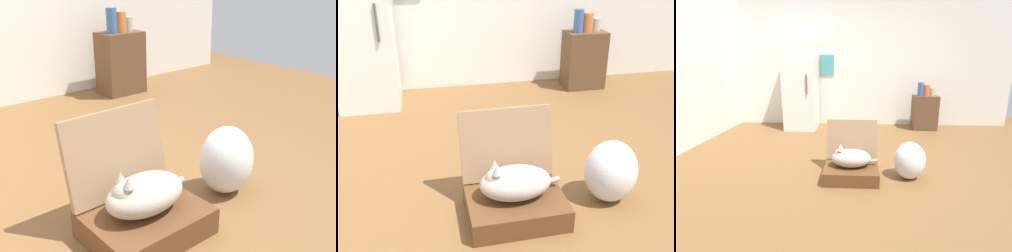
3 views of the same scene
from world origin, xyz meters
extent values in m
plane|color=brown|center=(0.00, 0.00, 0.00)|extent=(7.68, 7.68, 0.00)
cube|color=silver|center=(0.00, 2.26, 1.30)|extent=(6.40, 0.12, 2.60)
cube|color=teal|center=(-0.49, 2.19, 1.23)|extent=(0.27, 0.02, 0.39)
cube|color=silver|center=(-2.46, 0.55, 1.30)|extent=(0.12, 4.80, 2.60)
cube|color=brown|center=(0.06, -0.37, 0.07)|extent=(0.60, 0.47, 0.15)
cube|color=#9B7756|center=(0.06, -0.12, 0.38)|extent=(0.60, 0.14, 0.47)
ellipsoid|color=#B2A899|center=(0.06, -0.37, 0.24)|extent=(0.44, 0.28, 0.19)
sphere|color=#B2A899|center=(-0.06, -0.37, 0.29)|extent=(0.13, 0.13, 0.13)
cone|color=#B2A899|center=(-0.06, -0.40, 0.37)|extent=(0.06, 0.06, 0.06)
cone|color=#B2A899|center=(-0.06, -0.33, 0.37)|extent=(0.06, 0.06, 0.06)
cylinder|color=#B2A899|center=(0.26, -0.33, 0.19)|extent=(0.20, 0.03, 0.07)
ellipsoid|color=silver|center=(0.71, -0.33, 0.21)|extent=(0.34, 0.31, 0.42)
cube|color=silver|center=(-0.97, 1.80, 0.82)|extent=(0.60, 0.58, 1.64)
cylinder|color=#4C4C4C|center=(-0.79, 1.49, 0.90)|extent=(0.02, 0.02, 0.35)
cube|color=brown|center=(1.44, 1.85, 0.33)|extent=(0.46, 0.32, 0.66)
cylinder|color=#38609E|center=(1.32, 1.81, 0.79)|extent=(0.11, 0.11, 0.26)
cylinder|color=#B7AD99|center=(1.55, 1.86, 0.73)|extent=(0.11, 0.11, 0.15)
cylinder|color=#CC6B38|center=(1.44, 1.83, 0.76)|extent=(0.13, 0.13, 0.21)
camera|label=1|loc=(-1.02, -1.81, 1.32)|focal=44.02mm
camera|label=2|loc=(-0.43, -2.28, 1.54)|focal=41.35mm
camera|label=3|loc=(0.11, -2.89, 1.26)|focal=26.04mm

